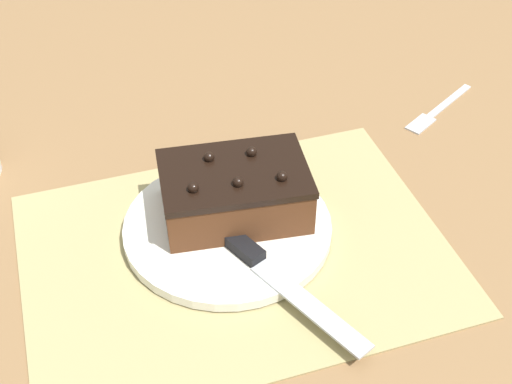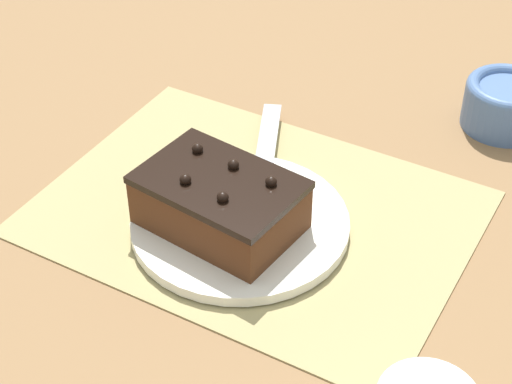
{
  "view_description": "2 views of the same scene",
  "coord_description": "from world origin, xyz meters",
  "px_view_note": "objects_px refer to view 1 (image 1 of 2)",
  "views": [
    {
      "loc": [
        0.15,
        0.53,
        0.57
      ],
      "look_at": [
        -0.03,
        -0.02,
        0.07
      ],
      "focal_mm": 50.0,
      "sensor_mm": 36.0,
      "label": 1
    },
    {
      "loc": [
        0.35,
        -0.63,
        0.61
      ],
      "look_at": [
        -0.0,
        0.01,
        0.02
      ],
      "focal_mm": 60.0,
      "sensor_mm": 36.0,
      "label": 2
    }
  ],
  "objects_px": {
    "cake_plate": "(229,227)",
    "dessert_fork": "(436,111)",
    "serving_knife": "(260,263)",
    "chocolate_cake": "(235,191)"
  },
  "relations": [
    {
      "from": "cake_plate",
      "to": "dessert_fork",
      "type": "bearing_deg",
      "value": -157.4
    },
    {
      "from": "serving_knife",
      "to": "dessert_fork",
      "type": "bearing_deg",
      "value": -170.69
    },
    {
      "from": "cake_plate",
      "to": "serving_knife",
      "type": "xyz_separation_m",
      "value": [
        -0.01,
        0.07,
        0.01
      ]
    },
    {
      "from": "chocolate_cake",
      "to": "serving_knife",
      "type": "bearing_deg",
      "value": 89.92
    },
    {
      "from": "chocolate_cake",
      "to": "serving_knife",
      "type": "distance_m",
      "value": 0.09
    },
    {
      "from": "serving_knife",
      "to": "chocolate_cake",
      "type": "bearing_deg",
      "value": -113.94
    },
    {
      "from": "cake_plate",
      "to": "chocolate_cake",
      "type": "relative_size",
      "value": 1.34
    },
    {
      "from": "serving_knife",
      "to": "dessert_fork",
      "type": "height_order",
      "value": "serving_knife"
    },
    {
      "from": "cake_plate",
      "to": "serving_knife",
      "type": "height_order",
      "value": "serving_knife"
    },
    {
      "from": "chocolate_cake",
      "to": "dessert_fork",
      "type": "bearing_deg",
      "value": -159.15
    }
  ]
}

